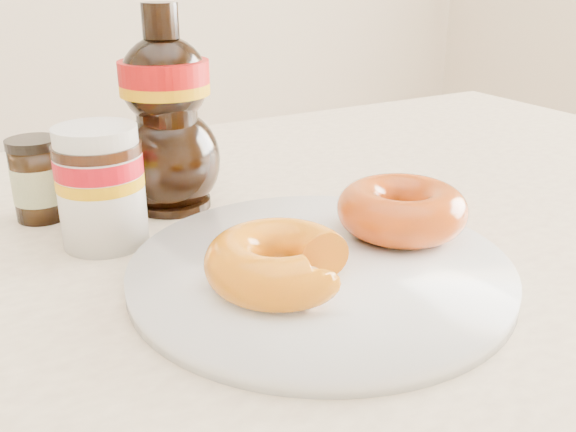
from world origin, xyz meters
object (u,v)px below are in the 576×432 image
plate (320,270)px  nutella_jar (100,182)px  syrup_bottle (167,110)px  dark_jar (38,180)px  donut_bitten (279,262)px  dining_table (242,356)px  donut_whole (402,209)px

plate → nutella_jar: 0.20m
syrup_bottle → dark_jar: (-0.12, 0.03, -0.06)m
donut_bitten → dark_jar: bearing=124.6°
plate → syrup_bottle: syrup_bottle is taller
nutella_jar → dark_jar: nutella_jar is taller
nutella_jar → syrup_bottle: 0.11m
nutella_jar → syrup_bottle: (0.08, 0.06, 0.04)m
dining_table → donut_whole: size_ratio=12.71×
donut_whole → dark_jar: dark_jar is taller
donut_whole → dark_jar: size_ratio=1.42×
donut_bitten → nutella_jar: size_ratio=1.02×
dining_table → syrup_bottle: 0.24m
plate → donut_whole: donut_whole is taller
plate → donut_whole: (0.09, 0.02, 0.03)m
dining_table → dark_jar: bearing=121.2°
donut_bitten → donut_whole: donut_whole is taller
syrup_bottle → dark_jar: syrup_bottle is taller
dining_table → nutella_jar: size_ratio=13.49×
dark_jar → plate: bearing=-55.6°
dining_table → donut_whole: donut_whole is taller
plate → dining_table: bearing=135.0°
dining_table → nutella_jar: bearing=127.0°
nutella_jar → syrup_bottle: size_ratio=0.53×
dark_jar → donut_whole: bearing=-40.8°
dark_jar → dining_table: bearing=-58.8°
plate → donut_whole: size_ratio=2.67×
donut_whole → nutella_jar: size_ratio=1.06×
donut_bitten → nutella_jar: 0.19m
donut_whole → dark_jar: 0.34m
plate → nutella_jar: (-0.12, 0.15, 0.05)m
dining_table → nutella_jar: nutella_jar is taller
plate → syrup_bottle: bearing=102.0°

